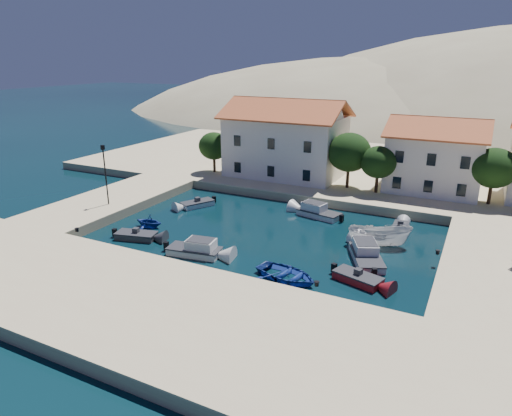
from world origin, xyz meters
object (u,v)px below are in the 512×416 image
(boat_east, at_px, (379,246))
(building_mid, at_px, (436,154))
(lamppost, at_px, (105,169))
(rowboat_south, at_px, (286,279))
(building_left, at_px, (286,137))
(cabin_cruiser_south, at_px, (194,249))
(cabin_cruiser_east, at_px, (366,256))

(boat_east, bearing_deg, building_mid, -26.67)
(lamppost, bearing_deg, rowboat_south, -13.35)
(rowboat_south, bearing_deg, building_left, 35.56)
(building_mid, xyz_separation_m, rowboat_south, (-6.97, -26.34, -5.22))
(cabin_cruiser_south, xyz_separation_m, cabin_cruiser_east, (13.07, 5.21, -0.00))
(building_left, relative_size, rowboat_south, 3.01)
(boat_east, bearing_deg, building_left, 25.29)
(lamppost, bearing_deg, cabin_cruiser_east, 0.86)
(rowboat_south, relative_size, cabin_cruiser_east, 0.88)
(cabin_cruiser_east, distance_m, boat_east, 3.61)
(rowboat_south, distance_m, boat_east, 10.47)
(lamppost, relative_size, rowboat_south, 1.27)
(cabin_cruiser_south, distance_m, cabin_cruiser_east, 14.07)
(lamppost, distance_m, cabin_cruiser_south, 15.38)
(cabin_cruiser_south, height_order, rowboat_south, cabin_cruiser_south)
(building_left, xyz_separation_m, building_mid, (18.00, 1.00, -0.71))
(building_mid, xyz_separation_m, lamppost, (-29.50, -21.00, -0.47))
(cabin_cruiser_south, bearing_deg, building_left, 86.81)
(building_left, height_order, cabin_cruiser_south, building_left)
(rowboat_south, xyz_separation_m, boat_east, (4.77, 9.32, 0.00))
(building_mid, relative_size, cabin_cruiser_south, 2.23)
(cabin_cruiser_south, relative_size, rowboat_south, 0.96)
(building_mid, relative_size, boat_east, 1.94)
(rowboat_south, distance_m, cabin_cruiser_east, 7.33)
(cabin_cruiser_south, distance_m, rowboat_south, 8.58)
(building_mid, distance_m, cabin_cruiser_south, 30.49)
(building_mid, xyz_separation_m, cabin_cruiser_south, (-15.53, -25.81, -4.75))
(lamppost, height_order, cabin_cruiser_east, lamppost)
(lamppost, bearing_deg, building_left, 60.10)
(building_left, distance_m, lamppost, 23.10)
(building_mid, bearing_deg, lamppost, -144.55)
(cabin_cruiser_south, bearing_deg, rowboat_south, -12.48)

